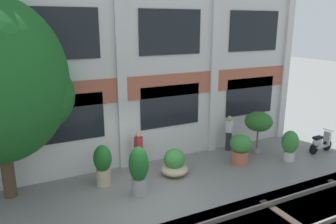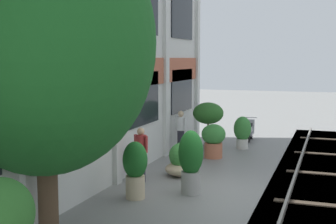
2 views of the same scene
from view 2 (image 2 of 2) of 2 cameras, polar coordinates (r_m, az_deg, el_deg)
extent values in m
plane|color=slate|center=(12.65, 4.39, -9.68)|extent=(80.00, 80.00, 0.00)
cube|color=silver|center=(13.20, -7.67, 10.25)|extent=(16.31, 0.50, 8.79)
cube|color=#AD5B42|center=(13.06, -6.52, 4.62)|extent=(16.31, 0.06, 0.90)
cube|color=silver|center=(9.57, -17.38, 11.45)|extent=(0.36, 0.16, 8.79)
cube|color=silver|center=(13.06, -6.44, 10.31)|extent=(0.36, 0.16, 8.79)
cube|color=silver|center=(16.82, -0.28, 9.50)|extent=(0.36, 0.16, 8.79)
cube|color=silver|center=(20.70, 3.59, 8.94)|extent=(0.36, 0.16, 8.79)
cube|color=black|center=(11.32, -10.95, -0.06)|extent=(2.61, 0.04, 1.70)
cube|color=black|center=(14.96, -3.03, 1.63)|extent=(2.61, 0.04, 1.70)
cube|color=black|center=(18.78, 1.75, 2.64)|extent=(2.61, 0.04, 1.70)
cube|color=black|center=(14.99, -3.09, 12.74)|extent=(2.61, 0.04, 1.70)
cube|color=black|center=(18.81, 1.78, 11.49)|extent=(2.61, 0.04, 1.70)
cube|color=#423F3A|center=(12.29, 17.82, -11.14)|extent=(24.31, 2.80, 0.28)
cube|color=slate|center=(12.27, 14.44, -10.02)|extent=(24.31, 0.07, 0.15)
cube|color=#382D23|center=(12.11, 17.83, -10.65)|extent=(0.24, 2.10, 0.03)
cube|color=#382D23|center=(15.22, 18.21, -7.14)|extent=(0.24, 2.10, 0.03)
cube|color=#382D23|center=(18.30, 18.45, -4.86)|extent=(0.24, 2.10, 0.03)
cube|color=#382D23|center=(21.65, 18.63, -3.14)|extent=(0.24, 2.10, 0.03)
cylinder|color=#4C3826|center=(9.53, -14.49, -7.71)|extent=(0.40, 0.40, 2.43)
ellipsoid|color=#19561E|center=(9.25, -14.95, 8.18)|extent=(4.29, 4.29, 5.08)
sphere|color=#19561E|center=(10.05, -10.45, 5.25)|extent=(2.36, 2.36, 2.36)
cylinder|color=#B76647|center=(16.82, 5.55, -4.66)|extent=(0.64, 0.64, 0.54)
ellipsoid|color=#388438|center=(16.71, 5.57, -2.72)|extent=(0.86, 0.86, 0.72)
ellipsoid|color=tan|center=(14.22, 1.71, -6.95)|extent=(1.02, 1.02, 0.42)
sphere|color=#388438|center=(14.13, 1.72, -5.34)|extent=(0.79, 0.79, 0.79)
cylinder|color=tan|center=(12.00, -4.01, -9.11)|extent=(0.49, 0.49, 0.59)
ellipsoid|color=#19561E|center=(11.83, -4.04, -5.86)|extent=(0.63, 0.63, 0.94)
cylinder|color=gray|center=(12.38, 2.78, -8.59)|extent=(0.51, 0.51, 0.59)
ellipsoid|color=#19561E|center=(12.20, 2.81, -4.98)|extent=(0.65, 0.65, 1.18)
cylinder|color=gray|center=(18.28, 4.88, -4.25)|extent=(0.36, 0.36, 0.22)
cylinder|color=brown|center=(18.17, 4.89, -2.29)|extent=(0.07, 0.07, 1.04)
ellipsoid|color=#286023|center=(18.08, 4.92, -0.14)|extent=(1.18, 1.18, 0.83)
cylinder|color=beige|center=(18.61, 9.03, -3.84)|extent=(0.46, 0.46, 0.40)
ellipsoid|color=#388438|center=(18.52, 9.07, -2.01)|extent=(0.68, 0.68, 0.95)
cylinder|color=black|center=(20.91, 10.11, -2.61)|extent=(0.48, 0.11, 0.48)
cylinder|color=black|center=(20.03, 9.81, -3.00)|extent=(0.48, 0.11, 0.48)
cube|color=#B2B2B7|center=(20.45, 9.96, -2.69)|extent=(0.69, 0.27, 0.08)
ellipsoid|color=#B2B2B7|center=(20.16, 9.89, -2.13)|extent=(0.57, 0.29, 0.36)
cube|color=black|center=(20.13, 9.90, -1.57)|extent=(0.45, 0.24, 0.10)
cube|color=#B2B2B7|center=(20.78, 10.10, -1.71)|extent=(0.13, 0.29, 0.60)
cylinder|color=#B7B7BF|center=(20.75, 10.13, -0.67)|extent=(0.06, 0.50, 0.03)
cylinder|color=#282833|center=(13.51, -3.31, -6.78)|extent=(0.26, 0.26, 0.84)
cylinder|color=maroon|center=(13.37, -3.33, -3.95)|extent=(0.34, 0.34, 0.52)
sphere|color=tan|center=(13.30, -3.34, -2.39)|extent=(0.22, 0.22, 0.22)
cylinder|color=maroon|center=(13.20, -2.67, -3.96)|extent=(0.09, 0.09, 0.47)
cylinder|color=maroon|center=(13.52, -3.98, -3.72)|extent=(0.09, 0.09, 0.47)
cylinder|color=#282833|center=(17.58, 1.57, -3.62)|extent=(0.26, 0.26, 0.86)
cylinder|color=silver|center=(17.47, 1.57, -1.41)|extent=(0.34, 0.34, 0.51)
sphere|color=tan|center=(17.42, 1.58, -0.23)|extent=(0.22, 0.22, 0.22)
cylinder|color=silver|center=(17.32, 2.10, -1.40)|extent=(0.09, 0.09, 0.46)
cylinder|color=silver|center=(17.62, 1.06, -1.26)|extent=(0.09, 0.09, 0.46)
camera|label=1|loc=(9.98, 56.50, 15.01)|focal=35.00mm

